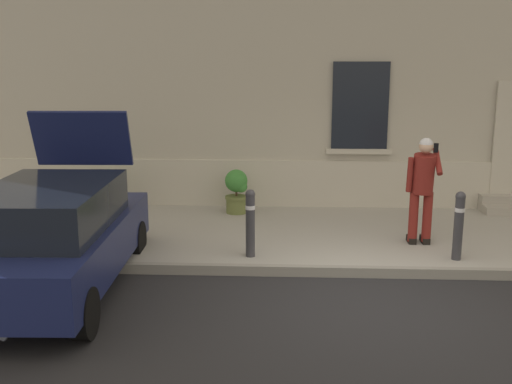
# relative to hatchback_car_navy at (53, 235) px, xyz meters

# --- Properties ---
(ground_plane) EXTENTS (80.00, 80.00, 0.00)m
(ground_plane) POSITION_rel_hatchback_car_navy_xyz_m (4.17, -0.16, -0.80)
(ground_plane) COLOR #232326
(sidewalk) EXTENTS (24.00, 3.60, 0.15)m
(sidewalk) POSITION_rel_hatchback_car_navy_xyz_m (4.17, 2.64, -0.72)
(sidewalk) COLOR #99968E
(sidewalk) RESTS_ON ground
(curb_edge) EXTENTS (24.00, 0.12, 0.15)m
(curb_edge) POSITION_rel_hatchback_car_navy_xyz_m (4.17, 0.78, -0.72)
(curb_edge) COLOR gray
(curb_edge) RESTS_ON ground
(building_facade) EXTENTS (24.00, 1.52, 7.50)m
(building_facade) POSITION_rel_hatchback_car_navy_xyz_m (4.17, 5.13, 2.93)
(building_facade) COLOR #B2AD9E
(building_facade) RESTS_ON ground
(hatchback_car_navy) EXTENTS (1.90, 4.12, 2.34)m
(hatchback_car_navy) POSITION_rel_hatchback_car_navy_xyz_m (0.00, 0.00, 0.00)
(hatchback_car_navy) COLOR #161E4C
(hatchback_car_navy) RESTS_ON ground
(bollard_near_person) EXTENTS (0.15, 0.15, 1.04)m
(bollard_near_person) POSITION_rel_hatchback_car_navy_xyz_m (5.66, 1.19, -0.09)
(bollard_near_person) COLOR #333338
(bollard_near_person) RESTS_ON sidewalk
(bollard_far_left) EXTENTS (0.15, 0.15, 1.04)m
(bollard_far_left) POSITION_rel_hatchback_car_navy_xyz_m (2.56, 1.19, -0.09)
(bollard_far_left) COLOR #333338
(bollard_far_left) RESTS_ON sidewalk
(person_on_phone) EXTENTS (0.51, 0.49, 1.75)m
(person_on_phone) POSITION_rel_hatchback_car_navy_xyz_m (5.27, 1.93, 0.35)
(person_on_phone) COLOR maroon
(person_on_phone) RESTS_ON sidewalk
(planter_charcoal) EXTENTS (0.44, 0.44, 0.86)m
(planter_charcoal) POSITION_rel_hatchback_car_navy_xyz_m (-0.36, 3.75, -0.19)
(planter_charcoal) COLOR #2D2D30
(planter_charcoal) RESTS_ON sidewalk
(planter_olive) EXTENTS (0.44, 0.44, 0.86)m
(planter_olive) POSITION_rel_hatchback_car_navy_xyz_m (2.14, 3.82, -0.19)
(planter_olive) COLOR #606B38
(planter_olive) RESTS_ON sidewalk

